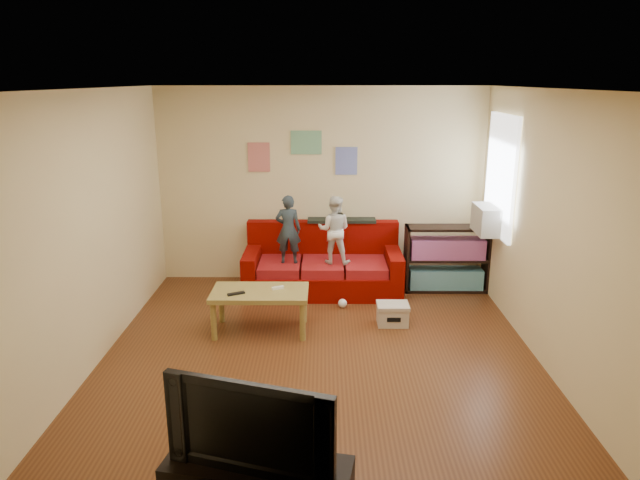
{
  "coord_description": "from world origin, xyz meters",
  "views": [
    {
      "loc": [
        0.04,
        -5.33,
        2.79
      ],
      "look_at": [
        0.0,
        0.8,
        1.05
      ],
      "focal_mm": 32.0,
      "sensor_mm": 36.0,
      "label": 1
    }
  ],
  "objects_px": {
    "coffee_table": "(260,296)",
    "bookshelf": "(446,262)",
    "child_b": "(334,230)",
    "file_box": "(393,314)",
    "television": "(256,420)",
    "sofa": "(323,268)",
    "child_a": "(288,229)"
  },
  "relations": [
    {
      "from": "coffee_table",
      "to": "bookshelf",
      "type": "relative_size",
      "value": 0.97
    },
    {
      "from": "child_b",
      "to": "bookshelf",
      "type": "xyz_separation_m",
      "value": [
        1.52,
        0.16,
        -0.49
      ]
    },
    {
      "from": "bookshelf",
      "to": "file_box",
      "type": "bearing_deg",
      "value": -126.43
    },
    {
      "from": "file_box",
      "to": "television",
      "type": "relative_size",
      "value": 0.34
    },
    {
      "from": "sofa",
      "to": "child_b",
      "type": "height_order",
      "value": "child_b"
    },
    {
      "from": "sofa",
      "to": "file_box",
      "type": "xyz_separation_m",
      "value": [
        0.82,
        -1.16,
        -0.18
      ]
    },
    {
      "from": "child_b",
      "to": "coffee_table",
      "type": "xyz_separation_m",
      "value": [
        -0.86,
        -1.17,
        -0.47
      ]
    },
    {
      "from": "sofa",
      "to": "coffee_table",
      "type": "bearing_deg",
      "value": -117.78
    },
    {
      "from": "bookshelf",
      "to": "child_b",
      "type": "bearing_deg",
      "value": -173.88
    },
    {
      "from": "file_box",
      "to": "bookshelf",
      "type": "bearing_deg",
      "value": 53.57
    },
    {
      "from": "child_a",
      "to": "file_box",
      "type": "distance_m",
      "value": 1.78
    },
    {
      "from": "sofa",
      "to": "television",
      "type": "xyz_separation_m",
      "value": [
        -0.41,
        -4.28,
        0.45
      ]
    },
    {
      "from": "coffee_table",
      "to": "child_b",
      "type": "bearing_deg",
      "value": 53.88
    },
    {
      "from": "coffee_table",
      "to": "bookshelf",
      "type": "xyz_separation_m",
      "value": [
        2.38,
        1.34,
        -0.02
      ]
    },
    {
      "from": "sofa",
      "to": "child_b",
      "type": "xyz_separation_m",
      "value": [
        0.15,
        -0.17,
        0.58
      ]
    },
    {
      "from": "child_a",
      "to": "bookshelf",
      "type": "xyz_separation_m",
      "value": [
        2.12,
        0.16,
        -0.5
      ]
    },
    {
      "from": "child_a",
      "to": "television",
      "type": "height_order",
      "value": "child_a"
    },
    {
      "from": "file_box",
      "to": "child_a",
      "type": "bearing_deg",
      "value": 142.25
    },
    {
      "from": "coffee_table",
      "to": "sofa",
      "type": "bearing_deg",
      "value": 62.22
    },
    {
      "from": "file_box",
      "to": "sofa",
      "type": "bearing_deg",
      "value": 125.36
    },
    {
      "from": "child_a",
      "to": "bookshelf",
      "type": "bearing_deg",
      "value": -173.59
    },
    {
      "from": "child_a",
      "to": "coffee_table",
      "type": "xyz_separation_m",
      "value": [
        -0.26,
        -1.17,
        -0.47
      ]
    },
    {
      "from": "child_b",
      "to": "bookshelf",
      "type": "distance_m",
      "value": 1.61
    },
    {
      "from": "bookshelf",
      "to": "coffee_table",
      "type": "bearing_deg",
      "value": -150.68
    },
    {
      "from": "bookshelf",
      "to": "television",
      "type": "bearing_deg",
      "value": -115.94
    },
    {
      "from": "child_b",
      "to": "sofa",
      "type": "bearing_deg",
      "value": -40.85
    },
    {
      "from": "coffee_table",
      "to": "bookshelf",
      "type": "bearing_deg",
      "value": 29.32
    },
    {
      "from": "child_a",
      "to": "file_box",
      "type": "height_order",
      "value": "child_a"
    },
    {
      "from": "child_b",
      "to": "television",
      "type": "distance_m",
      "value": 4.14
    },
    {
      "from": "child_b",
      "to": "file_box",
      "type": "height_order",
      "value": "child_b"
    },
    {
      "from": "child_a",
      "to": "television",
      "type": "distance_m",
      "value": 4.11
    },
    {
      "from": "sofa",
      "to": "bookshelf",
      "type": "bearing_deg",
      "value": -0.29
    }
  ]
}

